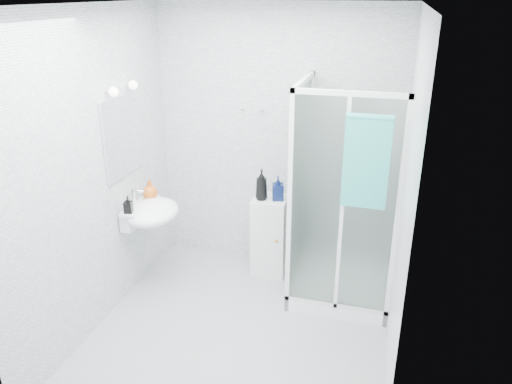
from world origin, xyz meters
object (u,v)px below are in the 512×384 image
(hand_towel, at_px, (366,160))
(shampoo_bottle_a, at_px, (261,185))
(shampoo_bottle_b, at_px, (278,188))
(soap_dispenser_orange, at_px, (150,190))
(wall_basin, at_px, (150,212))
(storage_cabinet, at_px, (270,235))
(soap_dispenser_black, at_px, (128,205))
(shower_enclosure, at_px, (333,253))

(hand_towel, bearing_deg, shampoo_bottle_a, 147.43)
(shampoo_bottle_b, height_order, soap_dispenser_orange, same)
(wall_basin, relative_size, hand_towel, 0.76)
(wall_basin, distance_m, shampoo_bottle_a, 1.07)
(hand_towel, distance_m, soap_dispenser_orange, 2.05)
(storage_cabinet, bearing_deg, soap_dispenser_black, -146.11)
(shower_enclosure, relative_size, soap_dispenser_orange, 11.00)
(wall_basin, xyz_separation_m, soap_dispenser_black, (-0.10, -0.19, 0.14))
(hand_towel, xyz_separation_m, shampoo_bottle_b, (-0.83, 0.67, -0.57))
(storage_cabinet, distance_m, shampoo_bottle_b, 0.53)
(shower_enclosure, height_order, soap_dispenser_orange, shower_enclosure)
(shampoo_bottle_a, bearing_deg, storage_cabinet, 31.91)
(wall_basin, bearing_deg, hand_towel, -2.57)
(hand_towel, distance_m, shampoo_bottle_b, 1.21)
(shampoo_bottle_a, bearing_deg, shower_enclosure, -17.00)
(shower_enclosure, bearing_deg, storage_cabinet, 157.62)
(storage_cabinet, xyz_separation_m, hand_towel, (0.91, -0.68, 1.09))
(storage_cabinet, distance_m, shampoo_bottle_a, 0.56)
(storage_cabinet, height_order, soap_dispenser_black, soap_dispenser_black)
(shampoo_bottle_b, distance_m, soap_dispenser_black, 1.40)
(hand_towel, height_order, shampoo_bottle_a, hand_towel)
(shampoo_bottle_a, xyz_separation_m, soap_dispenser_orange, (-0.98, -0.39, -0.00))
(shower_enclosure, height_order, shampoo_bottle_b, shower_enclosure)
(shampoo_bottle_a, distance_m, soap_dispenser_orange, 1.05)
(soap_dispenser_orange, bearing_deg, wall_basin, -66.70)
(hand_towel, bearing_deg, wall_basin, 177.43)
(wall_basin, bearing_deg, shower_enclosure, 10.81)
(shampoo_bottle_a, bearing_deg, soap_dispenser_black, -144.05)
(shower_enclosure, bearing_deg, soap_dispenser_orange, -174.57)
(wall_basin, bearing_deg, shampoo_bottle_b, 28.65)
(shower_enclosure, distance_m, soap_dispenser_orange, 1.80)
(hand_towel, height_order, soap_dispenser_orange, hand_towel)
(shampoo_bottle_a, relative_size, soap_dispenser_black, 1.94)
(soap_dispenser_orange, bearing_deg, hand_towel, -6.91)
(soap_dispenser_black, bearing_deg, hand_towel, 3.01)
(shampoo_bottle_b, bearing_deg, wall_basin, -151.35)
(shampoo_bottle_a, distance_m, shampoo_bottle_b, 0.16)
(shower_enclosure, distance_m, shampoo_bottle_a, 0.93)
(shampoo_bottle_b, xyz_separation_m, soap_dispenser_orange, (-1.13, -0.43, 0.03))
(hand_towel, relative_size, soap_dispenser_orange, 4.05)
(soap_dispenser_orange, xyz_separation_m, soap_dispenser_black, (-0.04, -0.34, -0.01))
(shampoo_bottle_a, bearing_deg, wall_basin, -149.11)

